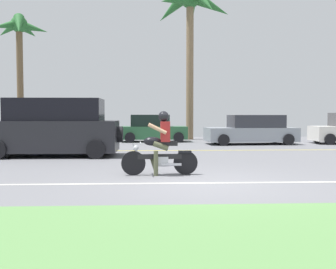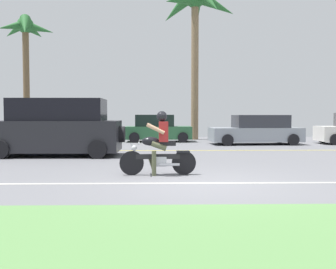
{
  "view_description": "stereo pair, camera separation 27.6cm",
  "coord_description": "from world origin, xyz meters",
  "px_view_note": "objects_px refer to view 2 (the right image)",
  "views": [
    {
      "loc": [
        -1.24,
        -8.32,
        1.47
      ],
      "look_at": [
        -0.69,
        3.06,
        0.91
      ],
      "focal_mm": 42.02,
      "sensor_mm": 36.0,
      "label": 1
    },
    {
      "loc": [
        -0.97,
        -8.33,
        1.47
      ],
      "look_at": [
        -0.69,
        3.06,
        0.91
      ],
      "focal_mm": 42.02,
      "sensor_mm": 36.0,
      "label": 2
    }
  ],
  "objects_px": {
    "parked_car_0": "(53,131)",
    "parked_car_1": "(157,129)",
    "motorcyclist": "(159,148)",
    "parked_car_2": "(257,131)",
    "suv_nearby": "(57,128)",
    "palm_tree_0": "(195,10)",
    "palm_tree_1": "(25,38)"
  },
  "relations": [
    {
      "from": "parked_car_0",
      "to": "parked_car_1",
      "type": "height_order",
      "value": "parked_car_1"
    },
    {
      "from": "parked_car_1",
      "to": "parked_car_2",
      "type": "xyz_separation_m",
      "value": [
        5.01,
        -2.11,
        -0.0
      ]
    },
    {
      "from": "suv_nearby",
      "to": "parked_car_0",
      "type": "bearing_deg",
      "value": 106.69
    },
    {
      "from": "palm_tree_0",
      "to": "palm_tree_1",
      "type": "distance_m",
      "value": 10.24
    },
    {
      "from": "parked_car_0",
      "to": "parked_car_2",
      "type": "distance_m",
      "value": 10.16
    },
    {
      "from": "parked_car_1",
      "to": "parked_car_2",
      "type": "distance_m",
      "value": 5.44
    },
    {
      "from": "parked_car_0",
      "to": "palm_tree_0",
      "type": "relative_size",
      "value": 0.48
    },
    {
      "from": "suv_nearby",
      "to": "palm_tree_1",
      "type": "height_order",
      "value": "palm_tree_1"
    },
    {
      "from": "parked_car_0",
      "to": "palm_tree_0",
      "type": "xyz_separation_m",
      "value": [
        7.42,
        4.29,
        7.04
      ]
    },
    {
      "from": "suv_nearby",
      "to": "parked_car_1",
      "type": "height_order",
      "value": "suv_nearby"
    },
    {
      "from": "parked_car_2",
      "to": "palm_tree_0",
      "type": "height_order",
      "value": "palm_tree_0"
    },
    {
      "from": "parked_car_0",
      "to": "palm_tree_0",
      "type": "height_order",
      "value": "palm_tree_0"
    },
    {
      "from": "suv_nearby",
      "to": "palm_tree_1",
      "type": "relative_size",
      "value": 0.64
    },
    {
      "from": "suv_nearby",
      "to": "palm_tree_0",
      "type": "relative_size",
      "value": 0.51
    },
    {
      "from": "palm_tree_0",
      "to": "parked_car_2",
      "type": "bearing_deg",
      "value": -56.02
    },
    {
      "from": "parked_car_2",
      "to": "motorcyclist",
      "type": "bearing_deg",
      "value": -116.19
    },
    {
      "from": "parked_car_0",
      "to": "parked_car_2",
      "type": "relative_size",
      "value": 0.98
    },
    {
      "from": "motorcyclist",
      "to": "parked_car_0",
      "type": "relative_size",
      "value": 0.42
    },
    {
      "from": "parked_car_1",
      "to": "palm_tree_0",
      "type": "distance_m",
      "value": 7.64
    },
    {
      "from": "motorcyclist",
      "to": "palm_tree_1",
      "type": "height_order",
      "value": "palm_tree_1"
    },
    {
      "from": "motorcyclist",
      "to": "palm_tree_0",
      "type": "height_order",
      "value": "palm_tree_0"
    },
    {
      "from": "motorcyclist",
      "to": "palm_tree_0",
      "type": "relative_size",
      "value": 0.2
    },
    {
      "from": "parked_car_1",
      "to": "palm_tree_1",
      "type": "xyz_separation_m",
      "value": [
        -7.82,
        1.93,
        5.36
      ]
    },
    {
      "from": "parked_car_0",
      "to": "suv_nearby",
      "type": "bearing_deg",
      "value": -73.31
    },
    {
      "from": "motorcyclist",
      "to": "suv_nearby",
      "type": "bearing_deg",
      "value": 128.25
    },
    {
      "from": "parked_car_0",
      "to": "palm_tree_1",
      "type": "distance_m",
      "value": 7.37
    },
    {
      "from": "motorcyclist",
      "to": "palm_tree_0",
      "type": "distance_m",
      "value": 15.94
    },
    {
      "from": "motorcyclist",
      "to": "parked_car_2",
      "type": "bearing_deg",
      "value": 63.81
    },
    {
      "from": "parked_car_1",
      "to": "parked_car_2",
      "type": "height_order",
      "value": "parked_car_1"
    },
    {
      "from": "parked_car_0",
      "to": "palm_tree_1",
      "type": "bearing_deg",
      "value": 122.06
    },
    {
      "from": "suv_nearby",
      "to": "motorcyclist",
      "type": "bearing_deg",
      "value": -51.75
    },
    {
      "from": "parked_car_2",
      "to": "palm_tree_1",
      "type": "relative_size",
      "value": 0.62
    }
  ]
}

